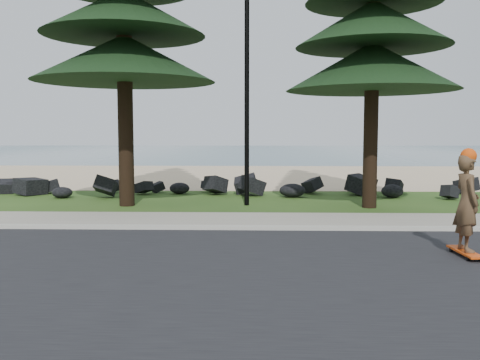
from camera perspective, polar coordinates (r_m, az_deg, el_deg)
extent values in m
plane|color=#274716|center=(12.57, 0.48, -4.64)|extent=(160.00, 160.00, 0.00)
cube|color=black|center=(8.17, -0.20, -9.87)|extent=(160.00, 7.00, 0.02)
cube|color=#AEAB9D|center=(11.68, 0.38, -5.14)|extent=(160.00, 0.20, 0.10)
cube|color=gray|center=(12.76, 0.49, -4.32)|extent=(160.00, 2.00, 0.08)
cube|color=#CFAE8A|center=(26.98, 1.12, 0.53)|extent=(160.00, 15.00, 0.01)
cube|color=#345864|center=(63.43, 1.45, 3.10)|extent=(160.00, 58.00, 0.01)
cylinder|color=black|center=(15.71, 0.74, 11.92)|extent=(0.14, 0.14, 8.00)
cube|color=#CE410C|center=(9.94, 22.87, -7.06)|extent=(0.29, 1.00, 0.03)
imported|color=#4F3824|center=(9.80, 23.04, -2.25)|extent=(0.42, 0.62, 1.65)
sphere|color=#D9440C|center=(9.74, 23.20, 2.37)|extent=(0.26, 0.26, 0.26)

